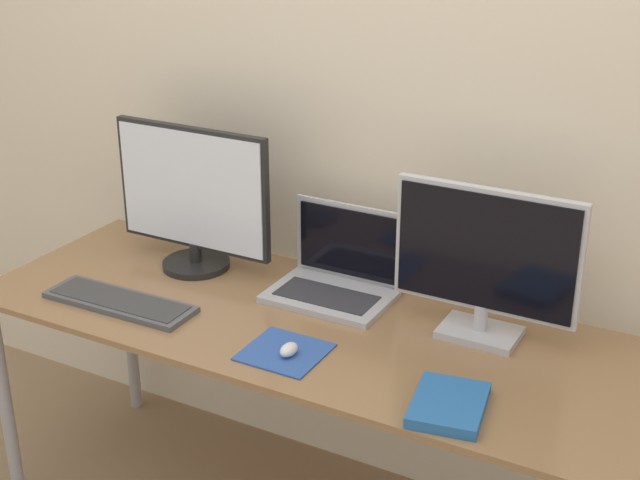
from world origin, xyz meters
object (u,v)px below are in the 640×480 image
(monitor_right, at_px, (485,261))
(monitor_left, at_px, (193,199))
(keyboard, at_px, (120,302))
(mouse, at_px, (289,350))
(laptop, at_px, (337,274))
(book, at_px, (449,405))

(monitor_right, bearing_deg, monitor_left, -180.00)
(monitor_right, xyz_separation_m, keyboard, (-0.94, -0.31, -0.21))
(monitor_right, distance_m, mouse, 0.54)
(laptop, height_order, mouse, laptop)
(monitor_left, xyz_separation_m, monitor_right, (0.91, 0.00, -0.01))
(laptop, distance_m, book, 0.65)
(mouse, bearing_deg, monitor_left, 147.53)
(monitor_left, distance_m, mouse, 0.65)
(mouse, bearing_deg, monitor_right, 41.14)
(mouse, bearing_deg, book, -4.08)
(laptop, relative_size, book, 1.47)
(monitor_left, bearing_deg, book, -20.79)
(laptop, bearing_deg, book, -39.54)
(monitor_right, height_order, laptop, monitor_right)
(keyboard, relative_size, mouse, 7.35)
(laptop, bearing_deg, monitor_left, -174.21)
(keyboard, bearing_deg, laptop, 35.80)
(keyboard, distance_m, mouse, 0.56)
(monitor_left, bearing_deg, mouse, -32.47)
(monitor_right, distance_m, book, 0.42)
(keyboard, bearing_deg, monitor_left, 83.29)
(keyboard, height_order, mouse, mouse)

